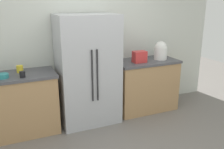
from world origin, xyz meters
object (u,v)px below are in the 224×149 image
object	(u,v)px
refrigerator	(88,70)
cup_b	(20,69)
bowl_a	(3,76)
rice_cooker	(161,51)
cup_a	(22,74)
toaster	(140,57)
cup_c	(143,57)

from	to	relation	value
refrigerator	cup_b	xyz separation A→B (m)	(-1.01, 0.12, 0.10)
bowl_a	rice_cooker	bearing A→B (deg)	1.70
refrigerator	cup_a	xyz separation A→B (m)	(-0.99, -0.15, 0.09)
refrigerator	toaster	bearing A→B (deg)	-3.14
cup_b	bowl_a	xyz separation A→B (m)	(-0.24, -0.20, -0.02)
rice_cooker	cup_c	world-z (taller)	rice_cooker
rice_cooker	cup_a	bearing A→B (deg)	-176.36
toaster	cup_c	size ratio (longest dim) A/B	2.81
cup_a	cup_c	distance (m)	2.08
rice_cooker	bowl_a	distance (m)	2.62
refrigerator	cup_c	xyz separation A→B (m)	(1.07, 0.12, 0.09)
cup_a	bowl_a	size ratio (longest dim) A/B	0.56
cup_b	cup_c	world-z (taller)	cup_b
cup_a	cup_c	size ratio (longest dim) A/B	1.07
refrigerator	toaster	size ratio (longest dim) A/B	7.70
refrigerator	bowl_a	distance (m)	1.25
refrigerator	cup_b	bearing A→B (deg)	173.10
cup_c	bowl_a	distance (m)	2.32
refrigerator	bowl_a	bearing A→B (deg)	-176.56
cup_a	cup_c	bearing A→B (deg)	7.27
rice_cooker	cup_a	xyz separation A→B (m)	(-2.36, -0.15, -0.12)
refrigerator	cup_b	size ratio (longest dim) A/B	16.63
cup_b	bowl_a	size ratio (longest dim) A/B	0.68
refrigerator	toaster	world-z (taller)	refrigerator
cup_b	cup_a	bearing A→B (deg)	-87.25
toaster	cup_a	world-z (taller)	toaster
toaster	cup_b	world-z (taller)	toaster
toaster	cup_a	bearing A→B (deg)	-177.06
cup_c	bowl_a	bearing A→B (deg)	-175.30
toaster	rice_cooker	xyz separation A→B (m)	(0.46, 0.05, 0.06)
rice_cooker	cup_a	world-z (taller)	rice_cooker
toaster	bowl_a	bearing A→B (deg)	-179.34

